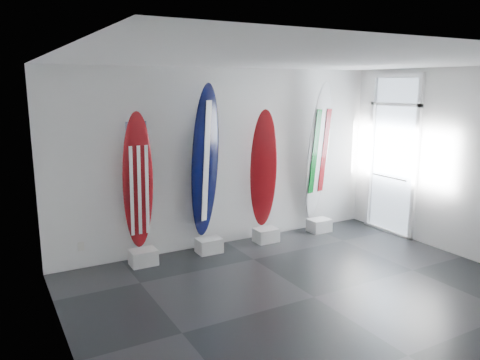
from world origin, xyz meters
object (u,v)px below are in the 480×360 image
surfboard_navy (205,162)px  surfboard_swiss (264,169)px  surfboard_usa (138,181)px  surfboard_italy (318,151)px

surfboard_navy → surfboard_swiss: (1.11, 0.00, -0.22)m
surfboard_usa → surfboard_swiss: 2.23m
surfboard_usa → surfboard_swiss: surfboard_usa is taller
surfboard_navy → surfboard_swiss: surfboard_navy is taller
surfboard_navy → surfboard_swiss: size_ratio=1.21×
surfboard_navy → surfboard_swiss: 1.13m
surfboard_usa → surfboard_navy: (1.12, 0.00, 0.20)m
surfboard_swiss → surfboard_italy: size_ratio=0.82×
surfboard_swiss → surfboard_navy: bearing=-161.4°
surfboard_usa → surfboard_navy: bearing=-1.9°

